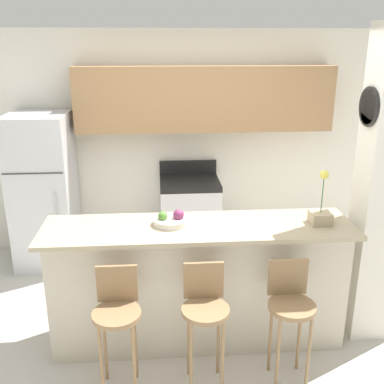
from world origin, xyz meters
TOP-DOWN VIEW (x-y plane):
  - ground_plane at (0.00, 0.00)m, footprint 14.00×14.00m
  - wall_back at (0.10, 1.89)m, footprint 5.60×0.38m
  - pillar_right at (1.46, 0.01)m, footprint 0.38×0.32m
  - counter_bar at (0.00, 0.00)m, footprint 2.45×0.62m
  - refrigerator at (-1.57, 1.56)m, footprint 0.63×0.74m
  - stove_range at (0.05, 1.63)m, footprint 0.67×0.60m
  - bar_stool_left at (-0.61, -0.52)m, footprint 0.34×0.34m
  - bar_stool_mid at (0.00, -0.52)m, footprint 0.34×0.34m
  - bar_stool_right at (0.61, -0.52)m, footprint 0.34×0.34m
  - orchid_vase at (0.96, -0.03)m, footprint 0.16×0.16m
  - fruit_bowl at (-0.21, 0.05)m, footprint 0.28×0.28m

SIDE VIEW (x-z plane):
  - ground_plane at x=0.00m, z-range 0.00..0.00m
  - stove_range at x=0.05m, z-range -0.07..1.00m
  - counter_bar at x=0.00m, z-range 0.01..1.04m
  - bar_stool_left at x=-0.61m, z-range 0.14..1.07m
  - bar_stool_mid at x=0.00m, z-range 0.14..1.07m
  - bar_stool_right at x=0.61m, z-range 0.14..1.07m
  - refrigerator at x=-1.57m, z-range 0.00..1.69m
  - fruit_bowl at x=-0.21m, z-range 1.01..1.13m
  - orchid_vase at x=0.96m, z-range 0.91..1.35m
  - pillar_right at x=1.46m, z-range 0.01..2.56m
  - wall_back at x=0.10m, z-range 0.23..2.78m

